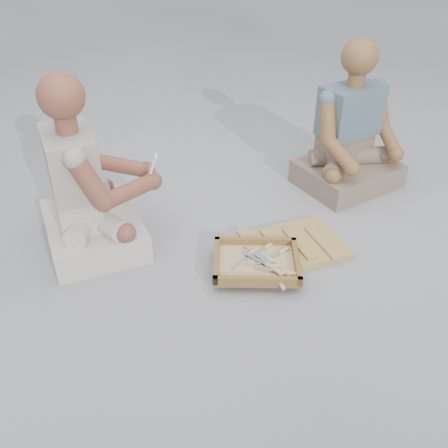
{
  "coord_description": "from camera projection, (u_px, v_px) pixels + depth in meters",
  "views": [
    {
      "loc": [
        -0.2,
        -1.94,
        1.68
      ],
      "look_at": [
        -0.08,
        0.11,
        0.3
      ],
      "focal_mm": 40.0,
      "sensor_mm": 36.0,
      "label": 1
    }
  ],
  "objects": [
    {
      "name": "wood_chip_1",
      "position": [
        284.0,
        249.0,
        2.8
      ],
      "size": [
        0.02,
        0.02,
        0.0
      ],
      "primitive_type": "cube",
      "rotation": [
        0.0,
        0.0,
        0.71
      ],
      "color": "tan",
      "rests_on": "ground"
    },
    {
      "name": "chisel_5",
      "position": [
        282.0,
        271.0,
        2.53
      ],
      "size": [
        0.15,
        0.18,
        0.02
      ],
      "rotation": [
        0.0,
        0.0,
        -0.9
      ],
      "color": "silver",
      "rests_on": "tool_tray"
    },
    {
      "name": "wood_chip_5",
      "position": [
        268.0,
        243.0,
        2.84
      ],
      "size": [
        0.02,
        0.02,
        0.0
      ],
      "primitive_type": "cube",
      "rotation": [
        0.0,
        0.0,
        1.81
      ],
      "color": "tan",
      "rests_on": "ground"
    },
    {
      "name": "chisel_9",
      "position": [
        271.0,
        260.0,
        2.6
      ],
      "size": [
        0.2,
        0.13,
        0.02
      ],
      "rotation": [
        0.0,
        0.0,
        -0.55
      ],
      "color": "silver",
      "rests_on": "tool_tray"
    },
    {
      "name": "wood_chip_10",
      "position": [
        312.0,
        262.0,
        2.7
      ],
      "size": [
        0.02,
        0.02,
        0.0
      ],
      "primitive_type": "cube",
      "rotation": [
        0.0,
        0.0,
        0.81
      ],
      "color": "tan",
      "rests_on": "ground"
    },
    {
      "name": "craftsman",
      "position": [
        87.0,
        192.0,
        2.67
      ],
      "size": [
        0.74,
        0.76,
        0.98
      ],
      "rotation": [
        0.0,
        0.0,
        -1.23
      ],
      "color": "beige",
      "rests_on": "ground"
    },
    {
      "name": "wood_chip_8",
      "position": [
        221.0,
        261.0,
        2.7
      ],
      "size": [
        0.02,
        0.02,
        0.0
      ],
      "primitive_type": "cube",
      "rotation": [
        0.0,
        0.0,
        1.6
      ],
      "color": "tan",
      "rests_on": "ground"
    },
    {
      "name": "wood_chip_0",
      "position": [
        266.0,
        267.0,
        2.66
      ],
      "size": [
        0.02,
        0.02,
        0.0
      ],
      "primitive_type": "cube",
      "rotation": [
        0.0,
        0.0,
        0.57
      ],
      "color": "tan",
      "rests_on": "ground"
    },
    {
      "name": "wood_chip_3",
      "position": [
        235.0,
        246.0,
        2.82
      ],
      "size": [
        0.02,
        0.02,
        0.0
      ],
      "primitive_type": "cube",
      "rotation": [
        0.0,
        0.0,
        0.9
      ],
      "color": "tan",
      "rests_on": "ground"
    },
    {
      "name": "mobile_phone",
      "position": [
        153.0,
        163.0,
        2.66
      ],
      "size": [
        0.05,
        0.05,
        0.11
      ],
      "rotation": [
        -0.35,
        0.0,
        -1.56
      ],
      "color": "silver",
      "rests_on": "craftsman"
    },
    {
      "name": "chisel_4",
      "position": [
        269.0,
        265.0,
        2.56
      ],
      "size": [
        0.17,
        0.17,
        0.02
      ],
      "rotation": [
        0.0,
        0.0,
        -0.78
      ],
      "color": "silver",
      "rests_on": "tool_tray"
    },
    {
      "name": "chisel_8",
      "position": [
        250.0,
        255.0,
        2.65
      ],
      "size": [
        0.16,
        0.18,
        0.02
      ],
      "rotation": [
        0.0,
        0.0,
        0.86
      ],
      "color": "silver",
      "rests_on": "tool_tray"
    },
    {
      "name": "wood_chip_4",
      "position": [
        238.0,
        264.0,
        2.68
      ],
      "size": [
        0.02,
        0.02,
        0.0
      ],
      "primitive_type": "cube",
      "rotation": [
        0.0,
        0.0,
        0.42
      ],
      "color": "tan",
      "rests_on": "ground"
    },
    {
      "name": "chisel_1",
      "position": [
        275.0,
        270.0,
        2.52
      ],
      "size": [
        0.13,
        0.2,
        0.02
      ],
      "rotation": [
        0.0,
        0.0,
        -1.01
      ],
      "color": "silver",
      "rests_on": "tool_tray"
    },
    {
      "name": "wood_chip_2",
      "position": [
        277.0,
        238.0,
        2.88
      ],
      "size": [
        0.02,
        0.02,
        0.0
      ],
      "primitive_type": "cube",
      "rotation": [
        0.0,
        0.0,
        1.96
      ],
      "color": "tan",
      "rests_on": "ground"
    },
    {
      "name": "wood_chip_6",
      "position": [
        202.0,
        256.0,
        2.74
      ],
      "size": [
        0.02,
        0.02,
        0.0
      ],
      "primitive_type": "cube",
      "rotation": [
        0.0,
        0.0,
        0.82
      ],
      "color": "tan",
      "rests_on": "ground"
    },
    {
      "name": "carved_panel",
      "position": [
        288.0,
        248.0,
        2.78
      ],
      "size": [
        0.7,
        0.57,
        0.04
      ],
      "primitive_type": "cube",
      "rotation": [
        0.0,
        0.0,
        0.31
      ],
      "color": "#A47E3F",
      "rests_on": "ground"
    },
    {
      "name": "tool_tray",
      "position": [
        256.0,
        263.0,
        2.6
      ],
      "size": [
        0.47,
        0.39,
        0.06
      ],
      "rotation": [
        0.0,
        0.0,
        -0.08
      ],
      "color": "brown",
      "rests_on": "carved_panel"
    },
    {
      "name": "chisel_2",
      "position": [
        269.0,
        259.0,
        2.62
      ],
      "size": [
        0.18,
        0.16,
        0.02
      ],
      "rotation": [
        0.0,
        0.0,
        -0.73
      ],
      "color": "silver",
      "rests_on": "tool_tray"
    },
    {
      "name": "chisel_6",
      "position": [
        279.0,
        281.0,
        2.47
      ],
      "size": [
        0.08,
        0.22,
        0.02
      ],
      "rotation": [
        0.0,
        0.0,
        -1.3
      ],
      "color": "silver",
      "rests_on": "tool_tray"
    },
    {
      "name": "companion",
      "position": [
        350.0,
        140.0,
        3.25
      ],
      "size": [
        0.77,
        0.72,
        0.96
      ],
      "rotation": [
        0.0,
        0.0,
        3.63
      ],
      "color": "gray",
      "rests_on": "ground"
    },
    {
      "name": "wood_chip_7",
      "position": [
        204.0,
        296.0,
        2.47
      ],
      "size": [
        0.02,
        0.02,
        0.0
      ],
      "primitive_type": "cube",
      "rotation": [
        0.0,
        0.0,
        2.88
      ],
      "color": "tan",
      "rests_on": "ground"
    },
    {
      "name": "wood_chip_9",
      "position": [
        289.0,
        270.0,
        2.64
      ],
      "size": [
        0.02,
        0.02,
        0.0
      ],
      "primitive_type": "cube",
      "rotation": [
        0.0,
        0.0,
        1.32
      ],
      "color": "tan",
      "rests_on": "ground"
    },
    {
      "name": "chisel_3",
      "position": [
        285.0,
        272.0,
        2.51
      ],
      "size": [
        0.21,
        0.1,
        0.02
      ],
      "rotation": [
        0.0,
        0.0,
        -0.37
      ],
      "color": "silver",
      "rests_on": "tool_tray"
    },
    {
      "name": "ground",
      "position": [
        240.0,
        283.0,
        2.55
      ],
      "size": [
        60.0,
        60.0,
        0.0
      ],
      "primitive_type": "plane",
      "color": "#9E9EA3",
      "rests_on": "ground"
    },
    {
      "name": "chisel_10",
      "position": [
        275.0,
        266.0,
        2.57
      ],
      "size": [
        0.22,
        0.05,
        0.02
      ],
      "rotation": [
        0.0,
        0.0,
        -0.14
      ],
      "color": "silver",
      "rests_on": "tool_tray"
    },
    {
      "name": "chisel_0",
      "position": [
        281.0,
        252.0,
        2.66
      ],
      "size": [
        0.19,
        0.14,
        0.02
      ],
      "rotation": [
        0.0,
        0.0,
        0.61
      ],
      "color": "silver",
      "rests_on": "tool_tray"
    },
    {
      "name": "chisel_7",
      "position": [
        267.0,
        247.0,
        2.7
      ],
      "size": [
        0.18,
        0.16,
        0.02
      ],
      "rotation": [
        0.0,
        0.0,
        0.72
      ],
      "color": "silver",
      "rests_on": "tool_tray"
    }
  ]
}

